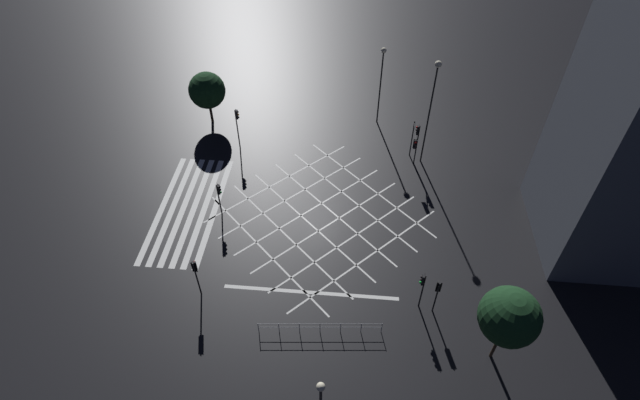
% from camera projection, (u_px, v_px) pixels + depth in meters
% --- Properties ---
extents(ground_plane, '(200.00, 200.00, 0.00)m').
position_uv_depth(ground_plane, '(320.00, 217.00, 41.47)').
color(ground_plane, black).
extents(road_markings, '(19.10, 23.23, 0.01)m').
position_uv_depth(road_markings, '(245.00, 216.00, 41.56)').
color(road_markings, silver).
rests_on(road_markings, ground_plane).
extents(traffic_light_sw_cross, '(0.36, 0.39, 4.31)m').
position_uv_depth(traffic_light_sw_cross, '(237.00, 121.00, 45.84)').
color(traffic_light_sw_cross, black).
rests_on(traffic_light_sw_cross, ground_plane).
extents(traffic_light_se_main, '(0.39, 0.36, 3.54)m').
position_uv_depth(traffic_light_se_main, '(196.00, 271.00, 34.33)').
color(traffic_light_se_main, black).
rests_on(traffic_light_se_main, ground_plane).
extents(traffic_light_nw_main, '(2.82, 0.36, 3.91)m').
position_uv_depth(traffic_light_nw_main, '(414.00, 140.00, 44.11)').
color(traffic_light_nw_main, black).
rests_on(traffic_light_nw_main, ground_plane).
extents(traffic_light_ne_cross, '(0.36, 0.39, 3.55)m').
position_uv_depth(traffic_light_ne_cross, '(422.00, 284.00, 33.53)').
color(traffic_light_ne_cross, black).
rests_on(traffic_light_ne_cross, ground_plane).
extents(traffic_light_nw_cross, '(0.36, 0.39, 4.28)m').
position_uv_depth(traffic_light_nw_cross, '(417.00, 137.00, 44.20)').
color(traffic_light_nw_cross, black).
rests_on(traffic_light_nw_cross, ground_plane).
extents(traffic_light_median_south, '(0.36, 0.39, 3.31)m').
position_uv_depth(traffic_light_median_south, '(219.00, 193.00, 40.04)').
color(traffic_light_median_south, black).
rests_on(traffic_light_median_south, ground_plane).
extents(traffic_light_ne_main, '(0.39, 0.36, 3.23)m').
position_uv_depth(traffic_light_ne_main, '(438.00, 290.00, 33.47)').
color(traffic_light_ne_main, black).
rests_on(traffic_light_ne_main, ground_plane).
extents(street_lamp_east, '(0.57, 0.57, 10.32)m').
position_uv_depth(street_lamp_east, '(433.00, 92.00, 41.35)').
color(street_lamp_east, black).
rests_on(street_lamp_east, ground_plane).
extents(street_lamp_far, '(0.52, 0.52, 8.20)m').
position_uv_depth(street_lamp_far, '(382.00, 71.00, 46.84)').
color(street_lamp_far, black).
rests_on(street_lamp_far, ground_plane).
extents(street_tree_near, '(3.69, 3.69, 6.52)m').
position_uv_depth(street_tree_near, '(509.00, 317.00, 29.31)').
color(street_tree_near, '#38281C').
rests_on(street_tree_near, ground_plane).
extents(street_tree_far, '(3.58, 3.58, 5.45)m').
position_uv_depth(street_tree_far, '(207.00, 90.00, 48.45)').
color(street_tree_far, '#38281C').
rests_on(street_tree_far, ground_plane).
extents(pedestrian_railing, '(0.78, 8.31, 1.05)m').
position_uv_depth(pedestrian_railing, '(320.00, 327.00, 33.37)').
color(pedestrian_railing, gray).
rests_on(pedestrian_railing, ground_plane).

